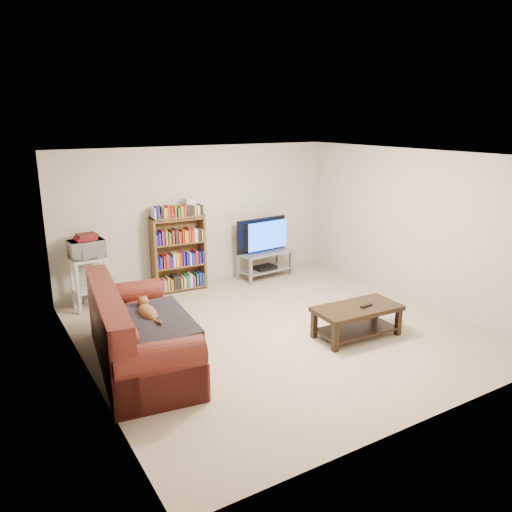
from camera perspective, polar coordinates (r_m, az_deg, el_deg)
floor at (r=6.98m, az=2.41°, el=-8.59°), size 5.00×5.00×0.00m
ceiling at (r=6.38m, az=2.66°, el=11.48°), size 5.00×5.00×0.00m
wall_back at (r=8.72m, az=-6.53°, el=4.53°), size 5.00×0.00×5.00m
wall_front at (r=4.79m, az=19.23°, el=-5.52°), size 5.00×0.00×5.00m
wall_left at (r=5.66m, az=-19.18°, el=-2.32°), size 0.00×5.00×5.00m
wall_right at (r=8.19m, az=17.35°, el=3.20°), size 0.00×5.00×5.00m
sofa at (r=6.12m, az=-13.79°, el=-9.20°), size 1.26×2.36×0.96m
blanket at (r=5.92m, az=-11.87°, el=-7.57°), size 0.93×1.17×0.19m
cat at (r=6.09m, az=-12.29°, el=-6.34°), size 0.33×0.64×0.18m
coffee_table at (r=6.85m, az=11.46°, el=-6.69°), size 1.20×0.64×0.43m
remote at (r=6.82m, az=12.50°, el=-5.57°), size 0.20×0.07×0.02m
tv_stand at (r=9.13m, az=1.02°, el=-0.47°), size 1.02×0.53×0.49m
television at (r=9.02m, az=1.03°, el=2.36°), size 1.06×0.24×0.61m
dvd_player at (r=9.17m, az=1.01°, el=-1.32°), size 0.42×0.31×0.06m
bookshelf at (r=8.46m, az=-8.82°, el=0.39°), size 0.91×0.33×1.29m
shelf_clutter at (r=8.35m, az=-8.42°, el=5.34°), size 0.66×0.21×0.28m
microwave_stand at (r=8.01m, az=-18.54°, el=-2.20°), size 0.53×0.40×0.81m
microwave at (r=7.90m, az=-18.81°, el=0.77°), size 0.52×0.37×0.28m
game_boxes at (r=7.86m, az=-18.91°, el=1.93°), size 0.31×0.28×0.05m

